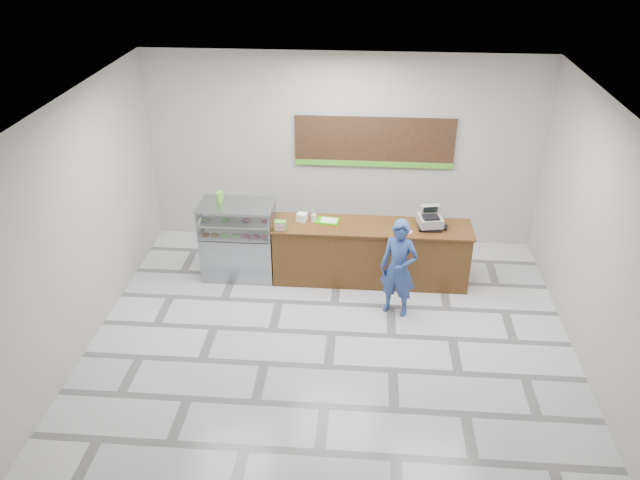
# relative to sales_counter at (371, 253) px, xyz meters

# --- Properties ---
(floor) EXTENTS (7.00, 7.00, 0.00)m
(floor) POSITION_rel_sales_counter_xyz_m (-0.55, -1.55, -0.52)
(floor) COLOR silver
(floor) RESTS_ON ground
(back_wall) EXTENTS (7.00, 0.00, 7.00)m
(back_wall) POSITION_rel_sales_counter_xyz_m (-0.55, 1.45, 1.23)
(back_wall) COLOR #B3AFA4
(back_wall) RESTS_ON floor
(ceiling) EXTENTS (7.00, 7.00, 0.00)m
(ceiling) POSITION_rel_sales_counter_xyz_m (-0.55, -1.55, 2.98)
(ceiling) COLOR silver
(ceiling) RESTS_ON back_wall
(sales_counter) EXTENTS (3.26, 0.76, 1.03)m
(sales_counter) POSITION_rel_sales_counter_xyz_m (0.00, 0.00, 0.00)
(sales_counter) COLOR #5A3513
(sales_counter) RESTS_ON floor
(display_case) EXTENTS (1.22, 0.72, 1.33)m
(display_case) POSITION_rel_sales_counter_xyz_m (-2.22, -0.00, 0.16)
(display_case) COLOR gray
(display_case) RESTS_ON floor
(menu_board) EXTENTS (2.80, 0.06, 0.90)m
(menu_board) POSITION_rel_sales_counter_xyz_m (-0.00, 1.41, 1.42)
(menu_board) COLOR black
(menu_board) RESTS_ON back_wall
(cash_register) EXTENTS (0.43, 0.44, 0.34)m
(cash_register) POSITION_rel_sales_counter_xyz_m (0.93, 0.02, 0.64)
(cash_register) COLOR black
(cash_register) RESTS_ON sales_counter
(card_terminal) EXTENTS (0.11, 0.16, 0.04)m
(card_terminal) POSITION_rel_sales_counter_xyz_m (1.18, -0.01, 0.53)
(card_terminal) COLOR black
(card_terminal) RESTS_ON sales_counter
(serving_tray) EXTENTS (0.39, 0.30, 0.02)m
(serving_tray) POSITION_rel_sales_counter_xyz_m (-0.73, 0.10, 0.52)
(serving_tray) COLOR #32C200
(serving_tray) RESTS_ON sales_counter
(napkin_box) EXTENTS (0.19, 0.19, 0.13)m
(napkin_box) POSITION_rel_sales_counter_xyz_m (-1.15, 0.09, 0.58)
(napkin_box) COLOR white
(napkin_box) RESTS_ON sales_counter
(straw_cup) EXTENTS (0.08, 0.08, 0.13)m
(straw_cup) POSITION_rel_sales_counter_xyz_m (-0.96, 0.08, 0.58)
(straw_cup) COLOR silver
(straw_cup) RESTS_ON sales_counter
(promo_box) EXTENTS (0.19, 0.13, 0.16)m
(promo_box) POSITION_rel_sales_counter_xyz_m (-1.46, -0.27, 0.59)
(promo_box) COLOR #53B129
(promo_box) RESTS_ON sales_counter
(donut_decal) EXTENTS (0.14, 0.14, 0.00)m
(donut_decal) POSITION_rel_sales_counter_xyz_m (0.58, -0.17, 0.52)
(donut_decal) COLOR pink
(donut_decal) RESTS_ON sales_counter
(green_cup_left) EXTENTS (0.10, 0.10, 0.15)m
(green_cup_left) POSITION_rel_sales_counter_xyz_m (-2.50, 0.15, 0.89)
(green_cup_left) COLOR #53B129
(green_cup_left) RESTS_ON display_case
(green_cup_right) EXTENTS (0.10, 0.10, 0.16)m
(green_cup_right) POSITION_rel_sales_counter_xyz_m (-2.51, 0.09, 0.89)
(green_cup_right) COLOR #53B129
(green_cup_right) RESTS_ON display_case
(customer) EXTENTS (0.67, 0.55, 1.58)m
(customer) POSITION_rel_sales_counter_xyz_m (0.42, -0.91, 0.27)
(customer) COLOR navy
(customer) RESTS_ON floor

